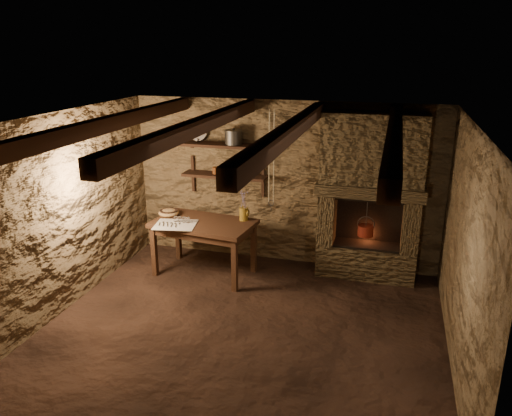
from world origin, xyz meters
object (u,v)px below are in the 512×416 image
(work_table, at_px, (204,246))
(wooden_bowl, at_px, (169,213))
(stoneware_jug, at_px, (244,208))
(iron_stockpot, at_px, (234,138))
(red_pot, at_px, (366,230))

(work_table, height_order, wooden_bowl, wooden_bowl)
(stoneware_jug, distance_m, iron_stockpot, 1.02)
(stoneware_jug, distance_m, red_pot, 1.71)
(stoneware_jug, bearing_deg, iron_stockpot, 101.93)
(stoneware_jug, xyz_separation_m, iron_stockpot, (-0.27, 0.41, 0.89))
(wooden_bowl, distance_m, iron_stockpot, 1.42)
(stoneware_jug, height_order, red_pot, stoneware_jug)
(work_table, distance_m, red_pot, 2.26)
(work_table, relative_size, red_pot, 2.71)
(iron_stockpot, bearing_deg, red_pot, -3.56)
(work_table, xyz_separation_m, red_pot, (2.18, 0.50, 0.28))
(work_table, distance_m, iron_stockpot, 1.59)
(wooden_bowl, relative_size, iron_stockpot, 1.20)
(work_table, height_order, red_pot, red_pot)
(work_table, relative_size, stoneware_jug, 3.44)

